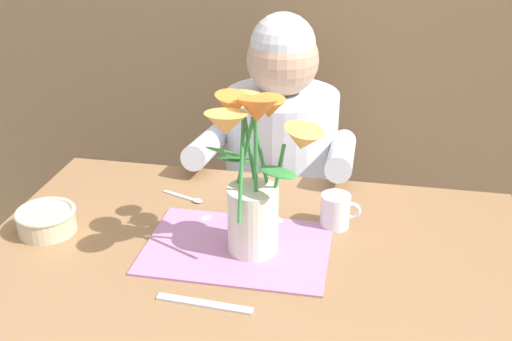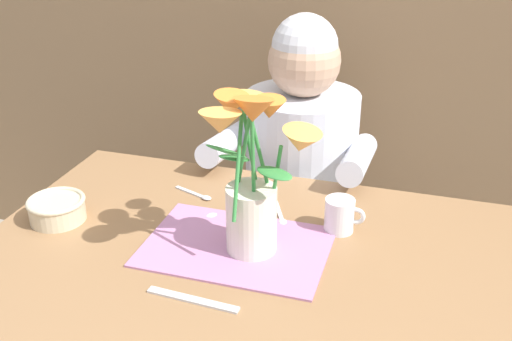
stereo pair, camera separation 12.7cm
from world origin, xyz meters
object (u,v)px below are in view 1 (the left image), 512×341
tea_cup (336,211)px  flower_vase (256,176)px  dinner_knife (204,304)px  seated_person (280,195)px  ceramic_bowl (46,220)px

tea_cup → flower_vase: bearing=-138.4°
flower_vase → dinner_knife: (-0.06, -0.20, -0.18)m
flower_vase → seated_person: bearing=93.5°
dinner_knife → ceramic_bowl: bearing=159.0°
ceramic_bowl → dinner_knife: size_ratio=0.72×
seated_person → dinner_knife: (-0.03, -0.80, 0.18)m
ceramic_bowl → seated_person: bearing=53.4°
flower_vase → dinner_knife: 0.27m
seated_person → ceramic_bowl: (-0.45, -0.60, 0.21)m
seated_person → ceramic_bowl: seated_person is taller
ceramic_bowl → tea_cup: (0.65, 0.15, 0.01)m
dinner_knife → flower_vase: bearing=75.8°
dinner_knife → seated_person: bearing=91.6°
dinner_knife → tea_cup: bearing=60.1°
seated_person → dinner_knife: 0.82m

